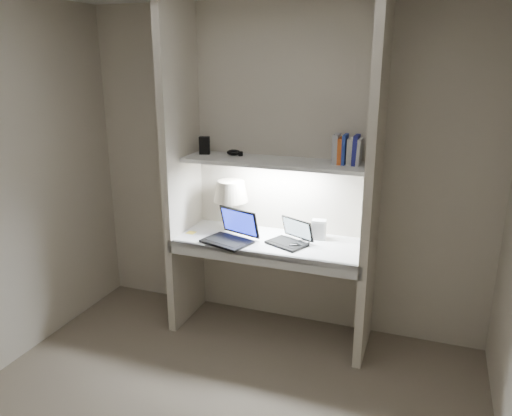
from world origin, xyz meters
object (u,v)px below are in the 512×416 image
at_px(speaker, 319,229).
at_px(book_row, 347,150).
at_px(laptop_netbook, 291,238).
at_px(table_lamp, 231,197).
at_px(laptop_main, 232,234).

bearing_deg(speaker, book_row, -9.99).
relative_size(laptop_netbook, book_row, 1.68).
height_order(table_lamp, speaker, table_lamp).
bearing_deg(laptop_main, table_lamp, 130.80).
bearing_deg(laptop_netbook, speaker, 68.86).
xyz_separation_m(table_lamp, speaker, (0.71, 0.02, -0.19)).
distance_m(table_lamp, book_row, 0.99).
height_order(speaker, book_row, book_row).
height_order(laptop_netbook, book_row, book_row).
distance_m(table_lamp, laptop_netbook, 0.60).
height_order(laptop_main, book_row, book_row).
distance_m(laptop_main, book_row, 1.05).
distance_m(table_lamp, laptop_main, 0.34).
xyz_separation_m(speaker, book_row, (0.18, -0.01, 0.62)).
distance_m(laptop_main, speaker, 0.66).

